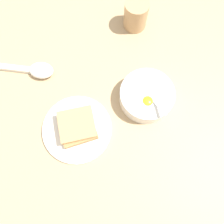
% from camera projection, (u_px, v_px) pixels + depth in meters
% --- Properties ---
extents(ground_plane, '(3.00, 3.00, 0.00)m').
position_uv_depth(ground_plane, '(83.00, 72.00, 0.67)').
color(ground_plane, tan).
extents(egg_bowl, '(0.15, 0.15, 0.08)m').
position_uv_depth(egg_bowl, '(146.00, 96.00, 0.62)').
color(egg_bowl, white).
rests_on(egg_bowl, ground_plane).
extents(toast_plate, '(0.19, 0.19, 0.01)m').
position_uv_depth(toast_plate, '(77.00, 129.00, 0.61)').
color(toast_plate, white).
rests_on(toast_plate, ground_plane).
extents(toast_sandwich, '(0.13, 0.13, 0.04)m').
position_uv_depth(toast_sandwich, '(77.00, 126.00, 0.59)').
color(toast_sandwich, tan).
rests_on(toast_sandwich, toast_plate).
extents(soup_spoon, '(0.10, 0.17, 0.03)m').
position_uv_depth(soup_spoon, '(37.00, 70.00, 0.65)').
color(soup_spoon, white).
rests_on(soup_spoon, ground_plane).
extents(drinking_cup, '(0.07, 0.07, 0.09)m').
position_uv_depth(drinking_cup, '(136.00, 14.00, 0.67)').
color(drinking_cup, tan).
rests_on(drinking_cup, ground_plane).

